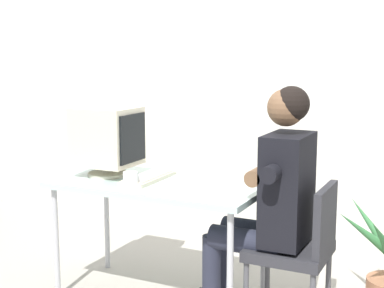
{
  "coord_description": "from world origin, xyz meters",
  "views": [
    {
      "loc": [
        1.68,
        -2.96,
        1.54
      ],
      "look_at": [
        0.22,
        0.0,
        1.0
      ],
      "focal_mm": 53.32,
      "sensor_mm": 36.0,
      "label": 1
    }
  ],
  "objects_px": {
    "person_seated": "(270,197)",
    "desk_mug": "(131,180)",
    "desk": "(159,191)",
    "keyboard": "(148,178)",
    "crt_monitor": "(107,137)",
    "office_chair": "(300,245)"
  },
  "relations": [
    {
      "from": "person_seated",
      "to": "desk_mug",
      "type": "distance_m",
      "value": 0.81
    },
    {
      "from": "desk_mug",
      "to": "person_seated",
      "type": "bearing_deg",
      "value": 14.32
    },
    {
      "from": "office_chair",
      "to": "desk_mug",
      "type": "xyz_separation_m",
      "value": [
        -0.96,
        -0.2,
        0.31
      ]
    },
    {
      "from": "desk",
      "to": "person_seated",
      "type": "distance_m",
      "value": 0.71
    },
    {
      "from": "desk",
      "to": "desk_mug",
      "type": "height_order",
      "value": "desk_mug"
    },
    {
      "from": "desk",
      "to": "person_seated",
      "type": "bearing_deg",
      "value": -0.77
    },
    {
      "from": "crt_monitor",
      "to": "person_seated",
      "type": "distance_m",
      "value": 1.12
    },
    {
      "from": "person_seated",
      "to": "keyboard",
      "type": "bearing_deg",
      "value": 178.54
    },
    {
      "from": "desk",
      "to": "keyboard",
      "type": "distance_m",
      "value": 0.11
    },
    {
      "from": "desk",
      "to": "person_seated",
      "type": "relative_size",
      "value": 0.95
    },
    {
      "from": "person_seated",
      "to": "desk_mug",
      "type": "height_order",
      "value": "person_seated"
    },
    {
      "from": "keyboard",
      "to": "desk_mug",
      "type": "bearing_deg",
      "value": -86.81
    },
    {
      "from": "crt_monitor",
      "to": "keyboard",
      "type": "bearing_deg",
      "value": 0.43
    },
    {
      "from": "crt_monitor",
      "to": "desk_mug",
      "type": "relative_size",
      "value": 4.51
    },
    {
      "from": "keyboard",
      "to": "office_chair",
      "type": "xyz_separation_m",
      "value": [
        0.97,
        -0.02,
        -0.28
      ]
    },
    {
      "from": "crt_monitor",
      "to": "desk",
      "type": "bearing_deg",
      "value": -1.29
    },
    {
      "from": "crt_monitor",
      "to": "person_seated",
      "type": "height_order",
      "value": "person_seated"
    },
    {
      "from": "keyboard",
      "to": "person_seated",
      "type": "distance_m",
      "value": 0.8
    },
    {
      "from": "desk",
      "to": "person_seated",
      "type": "xyz_separation_m",
      "value": [
        0.71,
        -0.01,
        0.05
      ]
    },
    {
      "from": "crt_monitor",
      "to": "desk_mug",
      "type": "height_order",
      "value": "crt_monitor"
    },
    {
      "from": "desk",
      "to": "crt_monitor",
      "type": "relative_size",
      "value": 2.95
    },
    {
      "from": "office_chair",
      "to": "desk",
      "type": "bearing_deg",
      "value": 179.38
    }
  ]
}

